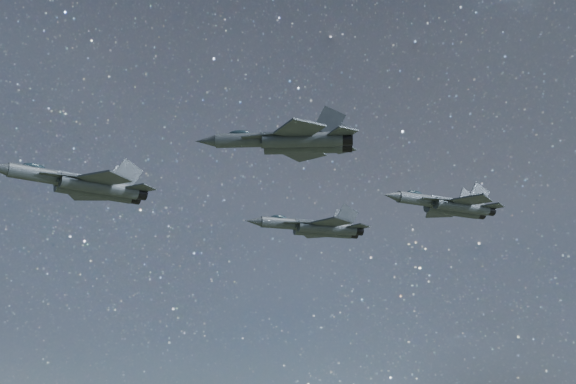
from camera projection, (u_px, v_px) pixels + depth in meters
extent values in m
cylinder|color=#2D3439|center=(45.00, 176.00, 74.55)|extent=(7.78, 4.66, 1.64)
ellipsoid|color=#1B2A30|center=(34.00, 167.00, 74.13)|extent=(2.74, 2.03, 0.81)
cube|color=#2D3439|center=(94.00, 184.00, 77.37)|extent=(8.52, 4.94, 1.37)
cylinder|color=#2D3439|center=(100.00, 187.00, 76.60)|extent=(8.74, 5.09, 1.64)
cylinder|color=#2D3439|center=(94.00, 191.00, 78.29)|extent=(8.74, 5.09, 1.64)
cylinder|color=black|center=(140.00, 193.00, 79.11)|extent=(1.86, 1.94, 1.51)
cylinder|color=black|center=(134.00, 198.00, 80.80)|extent=(1.86, 1.94, 1.51)
cube|color=#2D3439|center=(65.00, 176.00, 74.35)|extent=(5.59, 2.35, 0.13)
cube|color=#2D3439|center=(59.00, 183.00, 76.63)|extent=(5.15, 4.08, 0.13)
cube|color=#2D3439|center=(105.00, 179.00, 74.53)|extent=(5.99, 5.85, 0.21)
cube|color=#2D3439|center=(86.00, 194.00, 80.27)|extent=(4.59, 5.04, 0.21)
cube|color=#2D3439|center=(141.00, 188.00, 77.86)|extent=(3.55, 3.50, 0.16)
cube|color=#2D3439|center=(127.00, 198.00, 81.74)|extent=(2.68, 2.87, 0.16)
cube|color=#2D3439|center=(128.00, 174.00, 78.56)|extent=(3.52, 1.37, 3.74)
cube|color=#2D3439|center=(120.00, 180.00, 80.67)|extent=(3.29, 1.90, 3.74)
cylinder|color=#2D3439|center=(287.00, 224.00, 98.84)|extent=(7.94, 2.60, 1.64)
cone|color=#2D3439|center=(253.00, 221.00, 97.50)|extent=(2.69, 1.78, 1.47)
ellipsoid|color=#1B2A30|center=(279.00, 218.00, 98.74)|extent=(2.62, 1.41, 0.81)
cube|color=#2D3439|center=(322.00, 227.00, 100.27)|extent=(8.76, 2.65, 1.37)
cylinder|color=#2D3439|center=(327.00, 228.00, 99.28)|extent=(8.98, 2.74, 1.64)
cylinder|color=#2D3439|center=(323.00, 231.00, 101.21)|extent=(8.98, 2.74, 1.64)
cylinder|color=black|center=(358.00, 230.00, 100.56)|extent=(1.55, 1.68, 1.52)
cylinder|color=black|center=(353.00, 234.00, 102.49)|extent=(1.55, 1.68, 1.52)
cube|color=#2D3439|center=(302.00, 223.00, 98.00)|extent=(5.54, 1.52, 0.13)
cube|color=#2D3439|center=(296.00, 228.00, 100.61)|extent=(5.56, 2.81, 0.13)
cube|color=#2D3439|center=(332.00, 223.00, 96.96)|extent=(5.96, 6.04, 0.21)
cube|color=#2D3439|center=(316.00, 234.00, 103.54)|extent=(5.53, 5.79, 0.21)
cube|color=#2D3439|center=(359.00, 227.00, 99.26)|extent=(3.52, 3.56, 0.16)
cube|color=#2D3439|center=(347.00, 234.00, 103.70)|extent=(3.25, 3.37, 0.16)
cube|color=#2D3439|center=(347.00, 216.00, 100.44)|extent=(3.67, 0.59, 3.75)
cube|color=#2D3439|center=(341.00, 220.00, 102.85)|extent=(3.62, 0.92, 3.75)
cylinder|color=#2D3439|center=(251.00, 140.00, 68.88)|extent=(7.23, 2.98, 1.49)
cone|color=#2D3439|center=(206.00, 141.00, 69.15)|extent=(2.53, 1.80, 1.34)
ellipsoid|color=#1B2A30|center=(240.00, 134.00, 69.16)|extent=(2.44, 1.47, 0.74)
cube|color=#2D3439|center=(299.00, 139.00, 68.57)|extent=(7.97, 3.09, 1.24)
cylinder|color=#2D3439|center=(302.00, 140.00, 67.51)|extent=(8.17, 3.19, 1.49)
cylinder|color=#2D3439|center=(303.00, 147.00, 69.33)|extent=(8.17, 3.19, 1.49)
cylinder|color=black|center=(346.00, 139.00, 67.25)|extent=(1.51, 1.61, 1.38)
cylinder|color=black|center=(346.00, 146.00, 69.08)|extent=(1.51, 1.61, 1.38)
cube|color=#2D3439|center=(266.00, 136.00, 67.51)|extent=(4.98, 2.94, 0.11)
cube|color=#2D3439|center=(268.00, 145.00, 69.97)|extent=(5.00, 1.18, 0.11)
cube|color=#2D3439|center=(299.00, 129.00, 65.39)|extent=(4.80, 5.09, 0.19)
cube|color=#2D3439|center=(302.00, 153.00, 71.59)|extent=(5.48, 5.48, 0.19)
cube|color=#2D3439|center=(343.00, 132.00, 66.14)|extent=(2.82, 2.94, 0.14)
cube|color=#2D3439|center=(342.00, 148.00, 70.34)|extent=(3.24, 3.25, 0.14)
cube|color=#2D3439|center=(330.00, 122.00, 67.66)|extent=(3.22, 1.12, 3.40)
cube|color=#2D3439|center=(330.00, 131.00, 69.94)|extent=(3.32, 0.61, 3.40)
cylinder|color=#2D3439|center=(422.00, 200.00, 93.97)|extent=(8.00, 3.68, 1.65)
cone|color=#2D3439|center=(391.00, 196.00, 91.96)|extent=(2.85, 2.11, 1.48)
ellipsoid|color=#1B2A30|center=(414.00, 193.00, 93.70)|extent=(2.73, 1.74, 0.82)
cube|color=#2D3439|center=(454.00, 205.00, 96.12)|extent=(8.80, 3.84, 1.38)
cylinder|color=#2D3439|center=(462.00, 207.00, 95.22)|extent=(9.02, 3.96, 1.65)
cylinder|color=#2D3439|center=(452.00, 210.00, 97.07)|extent=(9.02, 3.96, 1.65)
cylinder|color=black|center=(489.00, 210.00, 97.14)|extent=(1.73, 1.84, 1.53)
cylinder|color=black|center=(479.00, 214.00, 98.99)|extent=(1.73, 1.84, 1.53)
cube|color=#2D3439|center=(440.00, 200.00, 93.43)|extent=(5.58, 1.59, 0.13)
cube|color=#2D3439|center=(428.00, 205.00, 95.92)|extent=(5.45, 3.50, 0.13)
cube|color=#2D3439|center=(472.00, 200.00, 92.99)|extent=(6.08, 6.05, 0.21)
cube|color=#2D3439|center=(440.00, 213.00, 99.26)|extent=(5.16, 5.51, 0.21)
cube|color=#2D3439|center=(493.00, 206.00, 95.84)|extent=(3.60, 3.59, 0.16)
cube|color=#2D3439|center=(471.00, 214.00, 100.08)|extent=(3.02, 3.18, 0.16)
cube|color=#2D3439|center=(479.00, 195.00, 96.80)|extent=(3.66, 0.85, 3.77)
cube|color=#2D3439|center=(467.00, 200.00, 99.10)|extent=(3.51, 1.43, 3.77)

